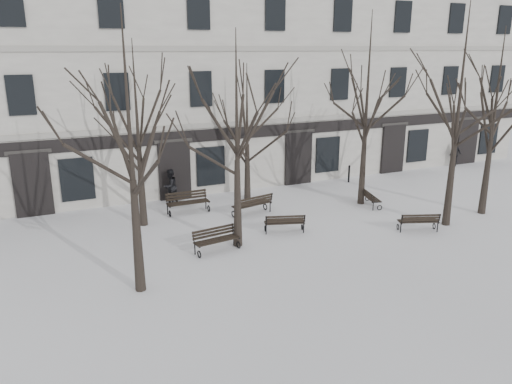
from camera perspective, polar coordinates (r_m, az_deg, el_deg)
ground at (r=19.86m, az=6.91°, el=-5.64°), size 100.00×100.00×0.00m
building at (r=30.32m, az=-5.65°, el=12.66°), size 40.40×10.20×11.40m
tree_0 at (r=14.82m, az=-14.33°, el=7.81°), size 5.95×5.95×8.50m
tree_1 at (r=18.07m, az=-2.23°, el=8.75°), size 5.61×5.61×8.01m
tree_2 at (r=21.91m, az=22.35°, el=10.70°), size 6.38×6.38×9.12m
tree_3 at (r=24.26m, az=25.76°, el=9.40°), size 5.75×5.75×8.22m
tree_4 at (r=20.94m, az=-13.49°, el=8.82°), size 5.39×5.39×7.70m
tree_5 at (r=24.33m, az=-1.03°, el=8.65°), size 4.65×4.65×6.65m
tree_6 at (r=23.91m, az=12.65°, el=11.64°), size 6.28×6.28×8.97m
bench_0 at (r=18.73m, az=-4.59°, el=-5.37°), size 1.82×0.88×0.88m
bench_1 at (r=20.51m, az=3.29°, el=-3.49°), size 1.73×1.07×0.83m
bench_2 at (r=21.69m, az=18.10°, el=-3.18°), size 1.72×1.12×0.82m
bench_3 at (r=23.14m, az=-7.83°, el=-1.09°), size 1.96×0.72×0.98m
bench_4 at (r=22.60m, az=-0.36°, el=-1.39°), size 1.98×1.07×0.95m
bench_5 at (r=24.57m, az=12.84°, el=-0.54°), size 0.97×1.69×0.81m
bollard_a at (r=24.54m, az=-9.89°, el=-0.17°), size 0.13×0.13×1.00m
bollard_b at (r=28.61m, az=10.58°, el=2.14°), size 0.13×0.13×0.99m
pedestrian_b at (r=24.87m, az=-9.69°, el=-1.22°), size 1.04×1.01×1.69m
pedestrian_c at (r=34.49m, az=21.65°, el=2.74°), size 0.93×0.40×1.56m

